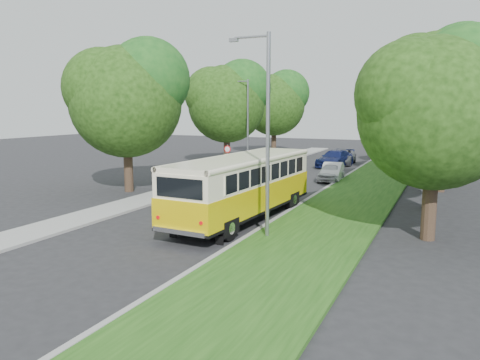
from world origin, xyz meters
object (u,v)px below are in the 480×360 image
at_px(car_grey, 340,157).
at_px(car_blue, 335,159).
at_px(car_white, 332,171).
at_px(lamppost_near, 266,129).
at_px(lamppost_far, 247,121).
at_px(vintage_bus, 243,188).
at_px(car_silver, 331,172).

bearing_deg(car_grey, car_blue, -93.68).
bearing_deg(car_white, lamppost_near, -92.14).
bearing_deg(car_blue, car_white, -69.02).
height_order(lamppost_far, car_blue, lamppost_far).
xyz_separation_m(vintage_bus, car_white, (0.85, 14.05, -0.89)).
xyz_separation_m(car_silver, car_white, (0.00, 0.43, 0.01)).
bearing_deg(vintage_bus, car_grey, 95.41).
relative_size(vintage_bus, car_white, 2.66).
relative_size(car_silver, car_blue, 0.72).
distance_m(car_white, car_blue, 7.95).
xyz_separation_m(vintage_bus, car_grey, (-0.76, 23.97, -0.81)).
bearing_deg(car_grey, lamppost_far, -130.74).
bearing_deg(car_silver, car_blue, 99.91).
bearing_deg(lamppost_far, car_grey, 52.45).
bearing_deg(car_blue, vintage_bus, -78.80).
relative_size(vintage_bus, car_grey, 2.01).
relative_size(lamppost_far, car_grey, 1.48).
bearing_deg(lamppost_far, vintage_bus, -66.88).
relative_size(lamppost_far, vintage_bus, 0.73).
height_order(vintage_bus, car_white, vintage_bus).
xyz_separation_m(car_silver, car_blue, (-1.63, 8.21, 0.12)).
relative_size(vintage_bus, car_blue, 2.01).
xyz_separation_m(lamppost_near, car_grey, (-2.81, 26.42, -3.66)).
relative_size(lamppost_near, vintage_bus, 0.78).
xyz_separation_m(car_white, car_grey, (-1.61, 9.92, 0.07)).
bearing_deg(vintage_bus, car_white, 90.14).
distance_m(vintage_bus, car_silver, 13.67).
height_order(lamppost_far, car_silver, lamppost_far).
bearing_deg(lamppost_far, car_white, -14.50).
height_order(vintage_bus, car_blue, vintage_bus).
distance_m(lamppost_far, car_silver, 8.79).
height_order(lamppost_near, vintage_bus, lamppost_near).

